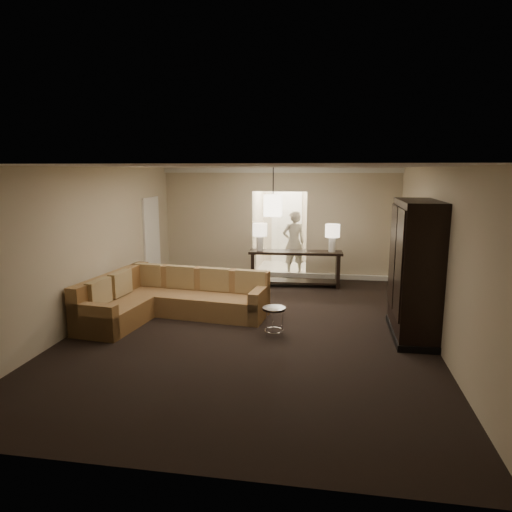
% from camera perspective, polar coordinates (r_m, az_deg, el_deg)
% --- Properties ---
extents(ground, '(8.00, 8.00, 0.00)m').
position_cam_1_polar(ground, '(8.17, -0.36, -8.93)').
color(ground, black).
rests_on(ground, ground).
extents(wall_back, '(6.00, 0.04, 2.80)m').
position_cam_1_polar(wall_back, '(11.73, 2.93, 4.14)').
color(wall_back, '#BDB28F').
rests_on(wall_back, ground).
extents(wall_front, '(6.00, 0.04, 2.80)m').
position_cam_1_polar(wall_front, '(4.04, -10.09, -8.97)').
color(wall_front, '#BDB28F').
rests_on(wall_front, ground).
extents(wall_left, '(0.04, 8.00, 2.80)m').
position_cam_1_polar(wall_left, '(8.82, -19.98, 1.29)').
color(wall_left, '#BDB28F').
rests_on(wall_left, ground).
extents(wall_right, '(0.04, 8.00, 2.80)m').
position_cam_1_polar(wall_right, '(7.88, 21.66, 0.13)').
color(wall_right, '#BDB28F').
rests_on(wall_right, ground).
extents(ceiling, '(6.00, 8.00, 0.02)m').
position_cam_1_polar(ceiling, '(7.69, -0.39, 11.13)').
color(ceiling, white).
rests_on(ceiling, wall_back).
extents(crown_molding, '(6.00, 0.10, 0.12)m').
position_cam_1_polar(crown_molding, '(11.60, 2.96, 10.65)').
color(crown_molding, silver).
rests_on(crown_molding, wall_back).
extents(baseboard, '(6.00, 0.10, 0.12)m').
position_cam_1_polar(baseboard, '(11.91, 2.84, -2.31)').
color(baseboard, silver).
rests_on(baseboard, ground).
extents(side_door, '(0.05, 0.90, 2.10)m').
position_cam_1_polar(side_door, '(11.35, -12.88, 1.87)').
color(side_door, white).
rests_on(side_door, ground).
extents(foyer, '(1.44, 2.02, 2.80)m').
position_cam_1_polar(foyer, '(13.07, 3.59, 4.37)').
color(foyer, beige).
rests_on(foyer, ground).
extents(sectional_sofa, '(3.14, 2.40, 0.87)m').
position_cam_1_polar(sectional_sofa, '(8.79, -10.92, -5.33)').
color(sectional_sofa, brown).
rests_on(sectional_sofa, ground).
extents(coffee_table, '(1.00, 1.00, 0.39)m').
position_cam_1_polar(coffee_table, '(9.07, -3.24, -5.64)').
color(coffee_table, white).
rests_on(coffee_table, ground).
extents(console_table, '(2.23, 0.62, 0.85)m').
position_cam_1_polar(console_table, '(10.89, 4.94, -1.17)').
color(console_table, black).
rests_on(console_table, ground).
extents(armoire, '(0.68, 1.58, 2.27)m').
position_cam_1_polar(armoire, '(7.92, 19.25, -1.98)').
color(armoire, black).
rests_on(armoire, ground).
extents(drink_table, '(0.39, 0.39, 0.49)m').
position_cam_1_polar(drink_table, '(7.69, 2.27, -7.44)').
color(drink_table, black).
rests_on(drink_table, ground).
extents(table_lamp_left, '(0.34, 0.34, 0.65)m').
position_cam_1_polar(table_lamp_left, '(10.81, 0.49, 2.96)').
color(table_lamp_left, silver).
rests_on(table_lamp_left, console_table).
extents(table_lamp_right, '(0.34, 0.34, 0.65)m').
position_cam_1_polar(table_lamp_right, '(10.78, 9.53, 2.79)').
color(table_lamp_right, silver).
rests_on(table_lamp_right, console_table).
extents(pendant_light, '(0.38, 0.38, 1.09)m').
position_cam_1_polar(pendant_light, '(10.39, 2.15, 6.35)').
color(pendant_light, black).
rests_on(pendant_light, ceiling).
extents(person, '(0.81, 0.69, 1.88)m').
position_cam_1_polar(person, '(12.05, 4.74, 2.09)').
color(person, beige).
rests_on(person, ground).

